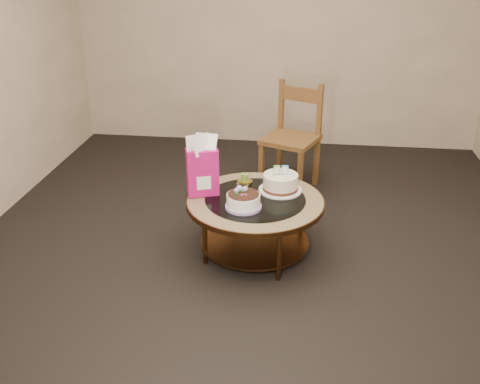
# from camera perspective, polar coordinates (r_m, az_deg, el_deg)

# --- Properties ---
(ground) EXTENTS (5.00, 5.00, 0.00)m
(ground) POSITION_cam_1_polar(r_m,az_deg,el_deg) (4.14, 1.56, -6.41)
(ground) COLOR black
(ground) RESTS_ON ground
(room_walls) EXTENTS (4.52, 5.02, 2.61)m
(room_walls) POSITION_cam_1_polar(r_m,az_deg,el_deg) (3.57, 1.86, 15.10)
(room_walls) COLOR beige
(room_walls) RESTS_ON ground
(coffee_table) EXTENTS (1.02, 1.02, 0.46)m
(coffee_table) POSITION_cam_1_polar(r_m,az_deg,el_deg) (3.95, 1.63, -1.74)
(coffee_table) COLOR #543218
(coffee_table) RESTS_ON ground
(decorated_cake) EXTENTS (0.26, 0.26, 0.15)m
(decorated_cake) POSITION_cam_1_polar(r_m,az_deg,el_deg) (3.76, 0.36, -1.01)
(decorated_cake) COLOR #A88AC3
(decorated_cake) RESTS_ON coffee_table
(cream_cake) EXTENTS (0.33, 0.33, 0.21)m
(cream_cake) POSITION_cam_1_polar(r_m,az_deg,el_deg) (4.02, 4.34, 0.97)
(cream_cake) COLOR white
(cream_cake) RESTS_ON coffee_table
(gift_bag) EXTENTS (0.26, 0.22, 0.46)m
(gift_bag) POSITION_cam_1_polar(r_m,az_deg,el_deg) (3.91, -4.04, 2.82)
(gift_bag) COLOR #C9126C
(gift_bag) RESTS_ON coffee_table
(pillar_candle) EXTENTS (0.12, 0.12, 0.09)m
(pillar_candle) POSITION_cam_1_polar(r_m,az_deg,el_deg) (4.15, 0.51, 1.31)
(pillar_candle) COLOR #E4D45E
(pillar_candle) RESTS_ON coffee_table
(dining_chair) EXTENTS (0.60, 0.60, 0.99)m
(dining_chair) POSITION_cam_1_polar(r_m,az_deg,el_deg) (5.05, 5.60, 5.88)
(dining_chair) COLOR brown
(dining_chair) RESTS_ON ground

